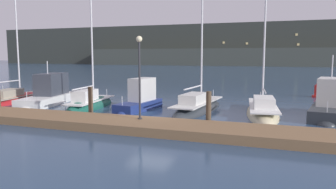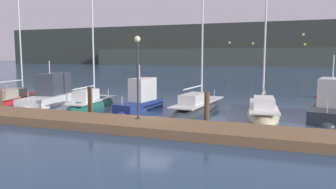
# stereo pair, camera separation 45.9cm
# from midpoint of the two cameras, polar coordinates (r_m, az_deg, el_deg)

# --- Properties ---
(ground_plane) EXTENTS (400.00, 400.00, 0.00)m
(ground_plane) POSITION_cam_midpoint_polar(r_m,az_deg,el_deg) (19.27, -2.52, -4.55)
(ground_plane) COLOR navy
(dock) EXTENTS (44.25, 2.80, 0.45)m
(dock) POSITION_cam_midpoint_polar(r_m,az_deg,el_deg) (17.13, -5.64, -5.25)
(dock) COLOR brown
(dock) RESTS_ON ground
(mooring_pile_1) EXTENTS (0.28, 0.28, 1.49)m
(mooring_pile_1) POSITION_cam_midpoint_polar(r_m,az_deg,el_deg) (24.88, -26.70, -0.96)
(mooring_pile_1) COLOR #4C3D2D
(mooring_pile_1) RESTS_ON ground
(mooring_pile_2) EXTENTS (0.28, 0.28, 1.94)m
(mooring_pile_2) POSITION_cam_midpoint_polar(r_m,az_deg,el_deg) (20.19, -12.76, -1.40)
(mooring_pile_2) COLOR #4C3D2D
(mooring_pile_2) RESTS_ON ground
(mooring_pile_3) EXTENTS (0.28, 0.28, 1.93)m
(mooring_pile_3) POSITION_cam_midpoint_polar(r_m,az_deg,el_deg) (17.33, 7.52, -2.65)
(mooring_pile_3) COLOR #4C3D2D
(mooring_pile_3) RESTS_ON ground
(sailboat_berth_2) EXTENTS (3.19, 8.11, 9.95)m
(sailboat_berth_2) POSITION_cam_midpoint_polar(r_m,az_deg,el_deg) (30.04, -24.29, -0.86)
(sailboat_berth_2) COLOR red
(sailboat_berth_2) RESTS_ON ground
(motorboat_berth_3) EXTENTS (3.54, 7.17, 3.95)m
(motorboat_berth_3) POSITION_cam_midpoint_polar(r_m,az_deg,el_deg) (27.56, -19.29, -0.58)
(motorboat_berth_3) COLOR white
(motorboat_berth_3) RESTS_ON ground
(sailboat_berth_4) EXTENTS (2.62, 6.82, 9.70)m
(sailboat_berth_4) POSITION_cam_midpoint_polar(r_m,az_deg,el_deg) (24.61, -12.74, -1.93)
(sailboat_berth_4) COLOR #195647
(sailboat_berth_4) RESTS_ON ground
(motorboat_berth_5) EXTENTS (2.16, 5.01, 3.64)m
(motorboat_berth_5) POSITION_cam_midpoint_polar(r_m,az_deg,el_deg) (23.14, -4.32, -1.57)
(motorboat_berth_5) COLOR navy
(motorboat_berth_5) RESTS_ON ground
(sailboat_berth_6) EXTENTS (2.62, 8.12, 10.99)m
(sailboat_berth_6) POSITION_cam_midpoint_polar(r_m,az_deg,el_deg) (22.73, 5.83, -2.49)
(sailboat_berth_6) COLOR #2D3338
(sailboat_berth_6) RESTS_ON ground
(sailboat_berth_7) EXTENTS (2.84, 7.98, 10.27)m
(sailboat_berth_7) POSITION_cam_midpoint_polar(r_m,az_deg,el_deg) (21.97, 16.77, -3.11)
(sailboat_berth_7) COLOR beige
(sailboat_berth_7) RESTS_ON ground
(motorboat_berth_8) EXTENTS (3.17, 6.32, 4.41)m
(motorboat_berth_8) POSITION_cam_midpoint_polar(r_m,az_deg,el_deg) (22.34, 27.01, -2.56)
(motorboat_berth_8) COLOR #2D3338
(motorboat_berth_8) RESTS_ON ground
(channel_buoy) EXTENTS (1.13, 1.13, 1.74)m
(channel_buoy) POSITION_cam_midpoint_polar(r_m,az_deg,el_deg) (32.81, 25.61, 0.59)
(channel_buoy) COLOR red
(channel_buoy) RESTS_ON ground
(dock_lamppost) EXTENTS (0.32, 0.32, 4.35)m
(dock_lamppost) POSITION_cam_midpoint_polar(r_m,az_deg,el_deg) (17.14, -4.55, 5.24)
(dock_lamppost) COLOR #2D2D33
(dock_lamppost) RESTS_ON dock
(hillside_backdrop) EXTENTS (240.00, 23.00, 16.01)m
(hillside_backdrop) POSITION_cam_midpoint_polar(r_m,az_deg,el_deg) (132.13, 17.85, 8.04)
(hillside_backdrop) COLOR #333833
(hillside_backdrop) RESTS_ON ground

